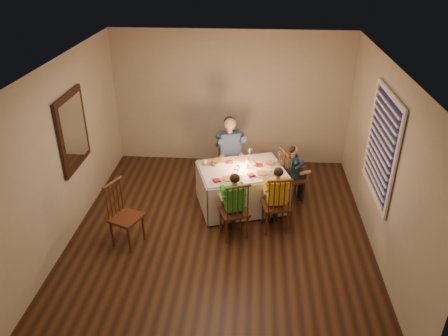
# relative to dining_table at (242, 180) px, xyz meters

# --- Properties ---
(ground) EXTENTS (5.00, 5.00, 0.00)m
(ground) POSITION_rel_dining_table_xyz_m (-0.29, -0.77, -0.51)
(ground) COLOR black
(ground) RESTS_ON ground
(wall_left) EXTENTS (0.02, 5.00, 2.60)m
(wall_left) POSITION_rel_dining_table_xyz_m (-2.54, -0.77, 0.79)
(wall_left) COLOR #BBB2A0
(wall_left) RESTS_ON ground
(wall_right) EXTENTS (0.02, 5.00, 2.60)m
(wall_right) POSITION_rel_dining_table_xyz_m (1.96, -0.77, 0.79)
(wall_right) COLOR #BBB2A0
(wall_right) RESTS_ON ground
(wall_back) EXTENTS (4.50, 0.02, 2.60)m
(wall_back) POSITION_rel_dining_table_xyz_m (-0.29, 1.73, 0.79)
(wall_back) COLOR #BBB2A0
(wall_back) RESTS_ON ground
(ceiling) EXTENTS (5.00, 5.00, 0.00)m
(ceiling) POSITION_rel_dining_table_xyz_m (-0.29, -0.77, 2.09)
(ceiling) COLOR white
(ceiling) RESTS_ON wall_back
(dining_table) EXTENTS (1.61, 1.36, 0.68)m
(dining_table) POSITION_rel_dining_table_xyz_m (0.00, 0.00, 0.00)
(dining_table) COLOR silver
(dining_table) RESTS_ON ground
(chair_adult) EXTENTS (0.49, 0.48, 0.97)m
(chair_adult) POSITION_rel_dining_table_xyz_m (-0.24, 0.73, -0.51)
(chair_adult) COLOR #3D1E10
(chair_adult) RESTS_ON ground
(chair_near_left) EXTENTS (0.51, 0.50, 0.97)m
(chair_near_left) POSITION_rel_dining_table_xyz_m (-0.08, -0.83, -0.51)
(chair_near_left) COLOR #3D1E10
(chair_near_left) RESTS_ON ground
(chair_near_right) EXTENTS (0.46, 0.45, 0.97)m
(chair_near_right) POSITION_rel_dining_table_xyz_m (0.54, -0.61, -0.51)
(chair_near_right) COLOR #3D1E10
(chair_near_right) RESTS_ON ground
(chair_end) EXTENTS (0.50, 0.51, 0.97)m
(chair_end) POSITION_rel_dining_table_xyz_m (0.85, 0.25, -0.51)
(chair_end) COLOR #3D1E10
(chair_end) RESTS_ON ground
(chair_extra) EXTENTS (0.53, 0.54, 1.01)m
(chair_extra) POSITION_rel_dining_table_xyz_m (-1.63, -1.13, -0.51)
(chair_extra) COLOR #3D1E10
(chair_extra) RESTS_ON ground
(adult) EXTENTS (0.60, 0.57, 1.31)m
(adult) POSITION_rel_dining_table_xyz_m (-0.24, 0.73, -0.51)
(adult) COLOR navy
(adult) RESTS_ON ground
(child_green) EXTENTS (0.46, 0.44, 1.08)m
(child_green) POSITION_rel_dining_table_xyz_m (-0.08, -0.83, -0.51)
(child_green) COLOR green
(child_green) RESTS_ON ground
(child_yellow) EXTENTS (0.42, 0.40, 1.09)m
(child_yellow) POSITION_rel_dining_table_xyz_m (0.54, -0.61, -0.51)
(child_yellow) COLOR yellow
(child_yellow) RESTS_ON ground
(child_teal) EXTENTS (0.40, 0.42, 1.03)m
(child_teal) POSITION_rel_dining_table_xyz_m (0.85, 0.25, -0.51)
(child_teal) COLOR #172D3B
(child_teal) RESTS_ON ground
(setting_adult) EXTENTS (0.33, 0.33, 0.02)m
(setting_adult) POSITION_rel_dining_table_xyz_m (-0.04, 0.26, 0.22)
(setting_adult) COLOR silver
(setting_adult) RESTS_ON dining_table
(setting_green) EXTENTS (0.33, 0.33, 0.02)m
(setting_green) POSITION_rel_dining_table_xyz_m (-0.20, -0.38, 0.22)
(setting_green) COLOR silver
(setting_green) RESTS_ON dining_table
(setting_yellow) EXTENTS (0.33, 0.33, 0.02)m
(setting_yellow) POSITION_rel_dining_table_xyz_m (0.33, -0.17, 0.22)
(setting_yellow) COLOR silver
(setting_yellow) RESTS_ON dining_table
(setting_teal) EXTENTS (0.33, 0.33, 0.02)m
(setting_teal) POSITION_rel_dining_table_xyz_m (0.46, 0.18, 0.22)
(setting_teal) COLOR silver
(setting_teal) RESTS_ON dining_table
(candle_left) EXTENTS (0.06, 0.06, 0.10)m
(candle_left) POSITION_rel_dining_table_xyz_m (-0.07, -0.02, 0.26)
(candle_left) COLOR white
(candle_left) RESTS_ON dining_table
(candle_right) EXTENTS (0.06, 0.06, 0.10)m
(candle_right) POSITION_rel_dining_table_xyz_m (0.08, 0.02, 0.26)
(candle_right) COLOR white
(candle_right) RESTS_ON dining_table
(squash) EXTENTS (0.09, 0.09, 0.09)m
(squash) POSITION_rel_dining_table_xyz_m (-0.62, 0.10, 0.25)
(squash) COLOR yellow
(squash) RESTS_ON dining_table
(orange_fruit) EXTENTS (0.08, 0.08, 0.08)m
(orange_fruit) POSITION_rel_dining_table_xyz_m (0.20, 0.11, 0.25)
(orange_fruit) COLOR #F45B14
(orange_fruit) RESTS_ON dining_table
(serving_bowl) EXTENTS (0.32, 0.32, 0.06)m
(serving_bowl) POSITION_rel_dining_table_xyz_m (-0.43, 0.14, 0.23)
(serving_bowl) COLOR silver
(serving_bowl) RESTS_ON dining_table
(wall_mirror) EXTENTS (0.06, 0.95, 1.15)m
(wall_mirror) POSITION_rel_dining_table_xyz_m (-2.50, -0.47, 0.99)
(wall_mirror) COLOR black
(wall_mirror) RESTS_ON wall_left
(window_blinds) EXTENTS (0.07, 1.34, 1.54)m
(window_blinds) POSITION_rel_dining_table_xyz_m (1.92, -0.67, 0.99)
(window_blinds) COLOR #0D0E37
(window_blinds) RESTS_ON wall_right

